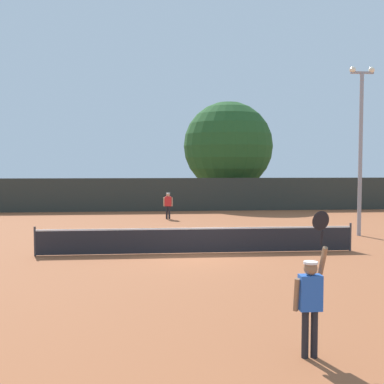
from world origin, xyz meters
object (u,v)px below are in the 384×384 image
object	(u,v)px
tennis_ball	(158,238)
parked_car_far	(278,193)
player_serving	(311,294)
light_pole	(361,140)
player_receiving	(168,203)
large_tree	(228,146)
parked_car_near	(72,196)
parked_car_mid	(198,193)

from	to	relation	value
tennis_ball	parked_car_far	xyz separation A→B (m)	(11.25, 20.74, 0.74)
player_serving	light_pole	bearing A→B (deg)	62.42
player_receiving	parked_car_far	size ratio (longest dim) A/B	0.37
large_tree	parked_car_far	size ratio (longest dim) A/B	1.94
tennis_ball	parked_car_near	bearing A→B (deg)	110.43
tennis_ball	parked_car_far	bearing A→B (deg)	61.52
player_receiving	light_pole	size ratio (longest dim) A/B	0.21
tennis_ball	parked_car_near	distance (m)	18.99
tennis_ball	parked_car_mid	distance (m)	21.87
player_receiving	parked_car_near	bearing A→B (deg)	-53.61
player_serving	tennis_ball	distance (m)	13.58
parked_car_near	parked_car_far	xyz separation A→B (m)	(17.88, 2.95, 0.00)
parked_car_mid	parked_car_far	size ratio (longest dim) A/B	0.99
parked_car_far	tennis_ball	bearing A→B (deg)	-112.79
tennis_ball	parked_car_mid	bearing A→B (deg)	79.50
player_receiving	light_pole	world-z (taller)	light_pole
parked_car_near	large_tree	bearing A→B (deg)	0.35
parked_car_near	parked_car_mid	xyz separation A→B (m)	(10.61, 3.70, 0.00)
light_pole	parked_car_far	world-z (taller)	light_pole
player_serving	parked_car_near	size ratio (longest dim) A/B	0.58
player_serving	light_pole	size ratio (longest dim) A/B	0.32
player_serving	light_pole	xyz separation A→B (m)	(7.05, 13.49, 3.37)
player_serving	tennis_ball	bearing A→B (deg)	100.12
light_pole	parked_car_far	size ratio (longest dim) A/B	1.79
player_serving	player_receiving	bearing A→B (deg)	94.39
light_pole	parked_car_far	distance (m)	20.98
light_pole	parked_car_near	xyz separation A→B (m)	(-16.05, 17.62, -3.70)
large_tree	parked_car_near	world-z (taller)	large_tree
parked_car_near	player_receiving	bearing A→B (deg)	-50.04
parked_car_mid	large_tree	bearing A→B (deg)	-60.53
large_tree	parked_car_near	bearing A→B (deg)	176.78
parked_car_far	large_tree	bearing A→B (deg)	-139.33
parked_car_far	light_pole	bearing A→B (deg)	-89.39
player_serving	parked_car_near	bearing A→B (deg)	106.14
light_pole	parked_car_far	xyz separation A→B (m)	(1.83, 20.58, -3.70)
player_serving	large_tree	bearing A→B (deg)	83.17
player_receiving	parked_car_near	distance (m)	12.45
parked_car_mid	parked_car_far	distance (m)	7.31
player_receiving	large_tree	distance (m)	11.37
player_receiving	parked_car_far	xyz separation A→B (m)	(10.49, 12.97, -0.20)
parked_car_mid	tennis_ball	bearing A→B (deg)	-95.76
player_serving	parked_car_mid	xyz separation A→B (m)	(1.61, 34.81, -0.32)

